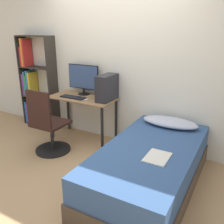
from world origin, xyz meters
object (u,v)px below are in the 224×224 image
(bookshelf, at_px, (33,85))
(keyboard, at_px, (73,97))
(bed, at_px, (149,167))
(pc_tower, at_px, (107,88))
(office_chair, at_px, (48,129))
(monitor, at_px, (83,78))

(bookshelf, height_order, keyboard, bookshelf)
(bed, height_order, pc_tower, pc_tower)
(office_chair, distance_m, monitor, 1.05)
(office_chair, xyz_separation_m, keyboard, (0.06, 0.55, 0.37))
(office_chair, relative_size, bed, 0.50)
(bookshelf, distance_m, keyboard, 1.17)
(bed, bearing_deg, keyboard, 158.56)
(bed, bearing_deg, office_chair, 177.49)
(office_chair, distance_m, bed, 1.66)
(monitor, bearing_deg, keyboard, -95.84)
(monitor, height_order, pc_tower, monitor)
(pc_tower, bearing_deg, bed, -36.98)
(office_chair, distance_m, keyboard, 0.67)
(bed, relative_size, pc_tower, 4.80)
(office_chair, relative_size, monitor, 1.70)
(office_chair, bearing_deg, keyboard, 83.92)
(monitor, xyz_separation_m, keyboard, (-0.03, -0.27, -0.27))
(keyboard, distance_m, pc_tower, 0.61)
(office_chair, xyz_separation_m, pc_tower, (0.62, 0.71, 0.56))
(keyboard, bearing_deg, office_chair, -96.08)
(pc_tower, bearing_deg, office_chair, -131.07)
(bookshelf, xyz_separation_m, bed, (2.73, -0.88, -0.53))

